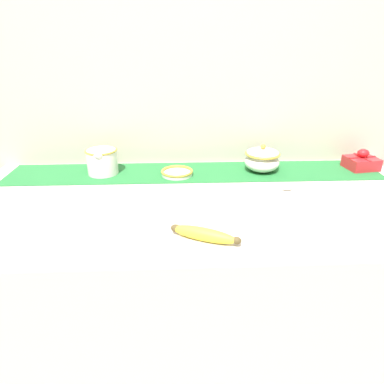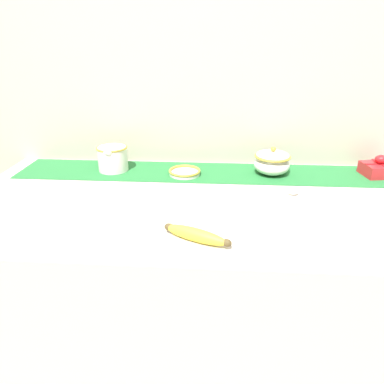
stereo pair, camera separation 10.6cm
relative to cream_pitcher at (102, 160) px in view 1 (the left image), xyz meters
name	(u,v)px [view 1 (the left image)]	position (x,y,z in m)	size (l,w,h in m)	color
ground_plane	(197,382)	(0.36, -0.25, -0.95)	(12.00, 12.00, 0.00)	gray
countertop	(197,304)	(0.36, -0.25, -0.50)	(1.58, 0.74, 0.89)	beige
back_wall	(193,87)	(0.36, 0.14, 0.25)	(2.38, 0.04, 2.40)	#B7AD99
table_runner	(194,172)	(0.36, 0.00, -0.05)	(1.46, 0.22, 0.00)	#236B33
cream_pitcher	(102,160)	(0.00, 0.00, 0.00)	(0.12, 0.14, 0.10)	white
sugar_bowl	(262,159)	(0.62, 0.00, 0.00)	(0.14, 0.14, 0.11)	white
small_dish	(177,172)	(0.29, -0.03, -0.04)	(0.12, 0.12, 0.02)	white
banana	(205,234)	(0.36, -0.50, -0.04)	(0.19, 0.11, 0.04)	yellow
spoon	(283,189)	(0.66, -0.19, -0.05)	(0.17, 0.04, 0.01)	#A89E89
gift_box	(361,162)	(1.03, 0.01, -0.03)	(0.13, 0.12, 0.08)	red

